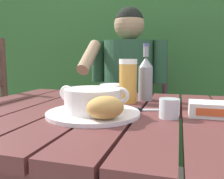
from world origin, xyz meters
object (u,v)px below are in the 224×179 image
object	(u,v)px
beer_bottle	(146,77)
diner_bowl	(113,89)
chair_near_diner	(133,119)
person_eating	(127,88)
soup_bowl	(93,99)
bread_roll	(107,108)
serving_plate	(93,113)
beer_glass	(128,81)
butter_tub	(210,109)
water_glass_small	(169,108)
table_knife	(141,110)

from	to	relation	value
beer_bottle	diner_bowl	bearing A→B (deg)	146.85
chair_near_diner	person_eating	world-z (taller)	person_eating
soup_bowl	diner_bowl	distance (m)	0.44
bread_roll	diner_bowl	world-z (taller)	bread_roll
serving_plate	diner_bowl	size ratio (longest dim) A/B	2.26
serving_plate	soup_bowl	xyz separation A→B (m)	(-0.00, -0.00, 0.04)
bread_roll	serving_plate	bearing A→B (deg)	130.60
serving_plate	beer_glass	xyz separation A→B (m)	(0.06, 0.24, 0.08)
soup_bowl	butter_tub	distance (m)	0.36
beer_glass	water_glass_small	world-z (taller)	beer_glass
table_knife	water_glass_small	bearing A→B (deg)	-37.26
water_glass_small	butter_tub	world-z (taller)	water_glass_small
serving_plate	table_knife	distance (m)	0.17
table_knife	serving_plate	bearing A→B (deg)	-143.22
bread_roll	butter_tub	bearing A→B (deg)	30.45
beer_glass	beer_bottle	distance (m)	0.10
serving_plate	soup_bowl	size ratio (longest dim) A/B	1.28
water_glass_small	serving_plate	bearing A→B (deg)	-173.05
beer_glass	diner_bowl	distance (m)	0.23
beer_glass	water_glass_small	xyz separation A→B (m)	(0.17, -0.21, -0.06)
serving_plate	beer_glass	world-z (taller)	beer_glass
serving_plate	table_knife	world-z (taller)	serving_plate
beer_bottle	butter_tub	size ratio (longest dim) A/B	1.96
water_glass_small	diner_bowl	bearing A→B (deg)	125.57
bread_roll	water_glass_small	distance (m)	0.20
chair_near_diner	soup_bowl	bearing A→B (deg)	-86.61
bread_roll	butter_tub	xyz separation A→B (m)	(0.28, 0.17, -0.02)
person_eating	water_glass_small	xyz separation A→B (m)	(0.29, -0.74, 0.03)
table_knife	bread_roll	bearing A→B (deg)	-109.72
butter_tub	table_knife	xyz separation A→B (m)	(-0.22, 0.02, -0.02)
chair_near_diner	diner_bowl	xyz separation A→B (m)	(0.00, -0.53, 0.28)
person_eating	bread_roll	xyz separation A→B (m)	(0.13, -0.85, 0.05)
chair_near_diner	soup_bowl	distance (m)	1.01
beer_bottle	serving_plate	bearing A→B (deg)	-110.73
chair_near_diner	soup_bowl	xyz separation A→B (m)	(0.06, -0.96, 0.30)
beer_bottle	diner_bowl	xyz separation A→B (m)	(-0.18, 0.12, -0.07)
beer_glass	butter_tub	bearing A→B (deg)	-28.10
bread_roll	water_glass_small	xyz separation A→B (m)	(0.16, 0.11, -0.02)
soup_bowl	beer_bottle	xyz separation A→B (m)	(0.12, 0.32, 0.05)
beer_glass	butter_tub	xyz separation A→B (m)	(0.29, -0.16, -0.07)
beer_bottle	table_knife	distance (m)	0.23
table_knife	chair_near_diner	bearing A→B (deg)	102.62
serving_plate	beer_bottle	xyz separation A→B (m)	(0.12, 0.32, 0.09)
table_knife	diner_bowl	size ratio (longest dim) A/B	1.17
serving_plate	beer_bottle	world-z (taller)	beer_bottle
person_eating	soup_bowl	world-z (taller)	person_eating
beer_bottle	table_knife	xyz separation A→B (m)	(0.02, -0.21, -0.09)
soup_bowl	beer_bottle	distance (m)	0.34
bread_roll	diner_bowl	size ratio (longest dim) A/B	0.97
soup_bowl	butter_tub	size ratio (longest dim) A/B	1.88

